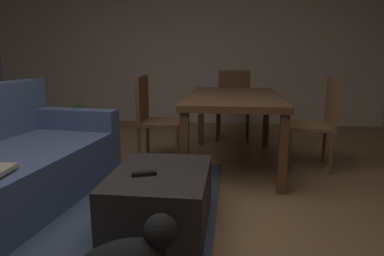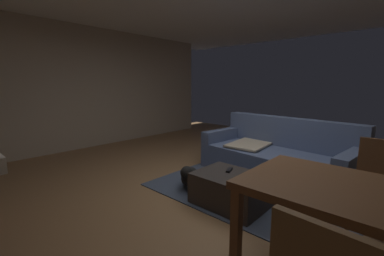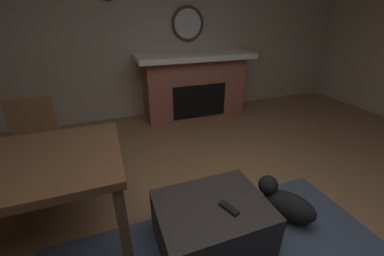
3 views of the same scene
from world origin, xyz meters
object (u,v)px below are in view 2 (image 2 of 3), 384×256
Objects in this scene: tv_remote at (229,170)px; dining_chair_north at (382,185)px; small_dog at (189,176)px; dining_table at (370,204)px; ottoman_coffee_table at (231,190)px; couch at (277,157)px.

dining_chair_north is (1.48, 0.29, 0.13)m from tv_remote.
dining_chair_north is at bearing 10.03° from small_dog.
dining_table reaches higher than tv_remote.
dining_table is (1.48, -0.57, 0.27)m from tv_remote.
tv_remote is 1.61m from dining_table.
dining_chair_north is (1.39, 0.38, 0.33)m from ottoman_coffee_table.
tv_remote is (-0.07, -1.23, 0.08)m from couch.
couch is at bearing 62.85° from small_dog.
dining_chair_north reaches higher than couch.
small_dog is (-0.67, -1.31, -0.12)m from couch.
dining_table is (1.39, -0.48, 0.47)m from ottoman_coffee_table.
small_dog is (-0.61, -0.08, -0.21)m from tv_remote.
couch reaches higher than dining_table.
dining_table is 2.19m from small_dog.
tv_remote is at bearing 7.43° from small_dog.
ottoman_coffee_table is 5.17× the size of tv_remote.
dining_chair_north reaches higher than tv_remote.
dining_chair_north reaches higher than ottoman_coffee_table.
dining_chair_north is 2.14m from small_dog.
small_dog is at bearing -169.97° from dining_chair_north.
couch is at bearing 91.01° from ottoman_coffee_table.
ottoman_coffee_table is at bearing -66.02° from tv_remote.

